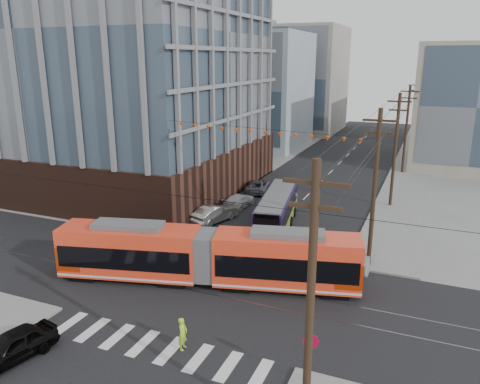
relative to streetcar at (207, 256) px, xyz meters
The scene contains 17 objects.
ground 4.79m from the streetcar, 79.55° to the right, with size 160.00×160.00×0.00m, color slate.
office_building 30.86m from the streetcar, 138.64° to the left, with size 30.00×25.00×28.60m, color #381E16.
bg_bldg_nw_near 50.84m from the streetcar, 108.77° to the left, with size 18.00×16.00×18.00m, color #8C99A5.
bg_bldg_ne_near 47.18m from the streetcar, 68.95° to the left, with size 14.00×14.00×16.00m, color gray.
bg_bldg_nw_far 69.42m from the streetcar, 101.04° to the left, with size 16.00×18.00×20.00m, color gray.
bg_bldg_ne_far 66.58m from the streetcar, 73.55° to the left, with size 16.00×16.00×14.00m, color #8C99A5.
utility_pole_near 14.37m from the streetcar, 48.03° to the right, with size 0.30×0.30×11.00m, color black.
utility_pole_far 52.62m from the streetcar, 79.80° to the left, with size 0.30×0.30×11.00m, color black.
streetcar is the anchor object (origin of this frame).
city_bus 11.70m from the streetcar, 85.82° to the left, with size 2.34×10.79×3.06m, color #20103C, non-canonical shape.
black_sedan 12.03m from the streetcar, 114.75° to the right, with size 1.75×4.34×1.48m, color black.
parked_car_silver 11.88m from the streetcar, 113.26° to the left, with size 1.63×4.66×1.54m, color #B5B5B5.
parked_car_white 16.32m from the streetcar, 105.48° to the left, with size 1.81×4.46×1.30m, color silver.
parked_car_grey 21.81m from the streetcar, 101.97° to the left, with size 2.30×4.98×1.38m, color #43454A.
pedestrian 7.31m from the streetcar, 72.94° to the right, with size 0.63×0.41×1.72m, color #A8E625.
stop_sign 11.23m from the streetcar, 39.53° to the right, with size 0.74×0.74×2.43m, color #A5042A, non-canonical shape.
jersey_barrier 11.38m from the streetcar, 36.29° to the left, with size 0.90×4.00×0.80m, color slate.
Camera 1 is at (11.86, -20.30, 14.05)m, focal length 35.00 mm.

